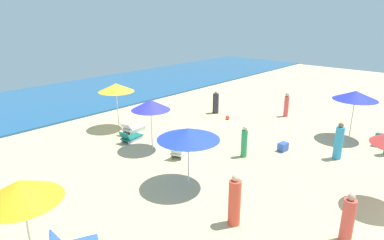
{
  "coord_description": "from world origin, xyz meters",
  "views": [
    {
      "loc": [
        -11.24,
        0.46,
        6.33
      ],
      "look_at": [
        0.45,
        10.95,
        1.24
      ],
      "focal_mm": 31.01,
      "sensor_mm": 36.0,
      "label": 1
    }
  ],
  "objects_px": {
    "lounge_chair_5_0": "(131,137)",
    "beachgoer_6": "(235,202)",
    "beachgoer_3": "(216,103)",
    "umbrella_2": "(188,134)",
    "umbrella_1": "(21,190)",
    "beachgoer_2": "(244,142)",
    "beach_ball_1": "(227,117)",
    "umbrella_0": "(356,95)",
    "beachgoer_0": "(286,105)",
    "cooler_box_0": "(283,147)",
    "beachgoer_4": "(348,220)",
    "lounge_chair_0_0": "(382,138)",
    "umbrella_4": "(116,88)",
    "lounge_chair_5_1": "(180,151)",
    "lounge_chair_4_0": "(133,128)",
    "beachgoer_1": "(339,142)",
    "umbrella_5": "(151,105)"
  },
  "relations": [
    {
      "from": "lounge_chair_5_0",
      "to": "beachgoer_6",
      "type": "height_order",
      "value": "beachgoer_6"
    },
    {
      "from": "beachgoer_3",
      "to": "umbrella_2",
      "type": "bearing_deg",
      "value": 95.81
    },
    {
      "from": "umbrella_1",
      "to": "umbrella_2",
      "type": "bearing_deg",
      "value": 3.87
    },
    {
      "from": "beachgoer_2",
      "to": "beach_ball_1",
      "type": "bearing_deg",
      "value": -11.95
    },
    {
      "from": "umbrella_0",
      "to": "beach_ball_1",
      "type": "relative_size",
      "value": 10.0
    },
    {
      "from": "beachgoer_0",
      "to": "cooler_box_0",
      "type": "height_order",
      "value": "beachgoer_0"
    },
    {
      "from": "beachgoer_3",
      "to": "beach_ball_1",
      "type": "relative_size",
      "value": 5.87
    },
    {
      "from": "beachgoer_4",
      "to": "lounge_chair_0_0",
      "type": "bearing_deg",
      "value": -127.46
    },
    {
      "from": "umbrella_4",
      "to": "lounge_chair_5_0",
      "type": "height_order",
      "value": "umbrella_4"
    },
    {
      "from": "beachgoer_3",
      "to": "beachgoer_6",
      "type": "bearing_deg",
      "value": 104.57
    },
    {
      "from": "lounge_chair_5_0",
      "to": "lounge_chair_5_1",
      "type": "height_order",
      "value": "lounge_chair_5_1"
    },
    {
      "from": "umbrella_0",
      "to": "umbrella_4",
      "type": "relative_size",
      "value": 0.98
    },
    {
      "from": "umbrella_2",
      "to": "lounge_chair_5_0",
      "type": "distance_m",
      "value": 5.8
    },
    {
      "from": "beachgoer_3",
      "to": "beachgoer_6",
      "type": "relative_size",
      "value": 0.88
    },
    {
      "from": "lounge_chair_4_0",
      "to": "beachgoer_1",
      "type": "bearing_deg",
      "value": -165.82
    },
    {
      "from": "lounge_chair_5_0",
      "to": "beachgoer_0",
      "type": "bearing_deg",
      "value": -120.74
    },
    {
      "from": "lounge_chair_5_1",
      "to": "beachgoer_2",
      "type": "distance_m",
      "value": 2.98
    },
    {
      "from": "umbrella_5",
      "to": "beachgoer_2",
      "type": "height_order",
      "value": "umbrella_5"
    },
    {
      "from": "beachgoer_6",
      "to": "beachgoer_3",
      "type": "bearing_deg",
      "value": -173.33
    },
    {
      "from": "lounge_chair_5_0",
      "to": "beachgoer_1",
      "type": "relative_size",
      "value": 0.75
    },
    {
      "from": "lounge_chair_0_0",
      "to": "lounge_chair_5_1",
      "type": "bearing_deg",
      "value": 41.97
    },
    {
      "from": "lounge_chair_4_0",
      "to": "beachgoer_6",
      "type": "height_order",
      "value": "beachgoer_6"
    },
    {
      "from": "lounge_chair_5_1",
      "to": "beachgoer_6",
      "type": "relative_size",
      "value": 0.86
    },
    {
      "from": "umbrella_5",
      "to": "beachgoer_1",
      "type": "height_order",
      "value": "umbrella_5"
    },
    {
      "from": "umbrella_0",
      "to": "beachgoer_1",
      "type": "xyz_separation_m",
      "value": [
        -3.05,
        -0.42,
        -1.53
      ]
    },
    {
      "from": "umbrella_1",
      "to": "beachgoer_6",
      "type": "relative_size",
      "value": 1.62
    },
    {
      "from": "lounge_chair_5_1",
      "to": "beach_ball_1",
      "type": "distance_m",
      "value": 6.15
    },
    {
      "from": "umbrella_0",
      "to": "cooler_box_0",
      "type": "height_order",
      "value": "umbrella_0"
    },
    {
      "from": "lounge_chair_0_0",
      "to": "umbrella_2",
      "type": "height_order",
      "value": "umbrella_2"
    },
    {
      "from": "beachgoer_2",
      "to": "beachgoer_6",
      "type": "bearing_deg",
      "value": 154.47
    },
    {
      "from": "umbrella_4",
      "to": "beachgoer_0",
      "type": "relative_size",
      "value": 1.68
    },
    {
      "from": "beachgoer_0",
      "to": "beachgoer_6",
      "type": "bearing_deg",
      "value": 131.3
    },
    {
      "from": "umbrella_0",
      "to": "beachgoer_1",
      "type": "bearing_deg",
      "value": -172.17
    },
    {
      "from": "umbrella_2",
      "to": "beachgoer_1",
      "type": "xyz_separation_m",
      "value": [
        6.31,
        -3.36,
        -1.31
      ]
    },
    {
      "from": "umbrella_1",
      "to": "lounge_chair_5_0",
      "type": "height_order",
      "value": "umbrella_1"
    },
    {
      "from": "cooler_box_0",
      "to": "umbrella_0",
      "type": "bearing_deg",
      "value": 161.1
    },
    {
      "from": "lounge_chair_5_1",
      "to": "beach_ball_1",
      "type": "xyz_separation_m",
      "value": [
        5.94,
        1.61,
        -0.11
      ]
    },
    {
      "from": "lounge_chair_4_0",
      "to": "beachgoer_0",
      "type": "xyz_separation_m",
      "value": [
        8.46,
        -4.85,
        0.47
      ]
    },
    {
      "from": "umbrella_2",
      "to": "beachgoer_2",
      "type": "relative_size",
      "value": 1.56
    },
    {
      "from": "lounge_chair_5_1",
      "to": "beach_ball_1",
      "type": "height_order",
      "value": "lounge_chair_5_1"
    },
    {
      "from": "lounge_chair_5_0",
      "to": "beachgoer_0",
      "type": "xyz_separation_m",
      "value": [
        9.36,
        -3.92,
        0.53
      ]
    },
    {
      "from": "lounge_chair_5_1",
      "to": "beachgoer_3",
      "type": "xyz_separation_m",
      "value": [
        6.53,
        3.02,
        0.45
      ]
    },
    {
      "from": "umbrella_5",
      "to": "beachgoer_3",
      "type": "bearing_deg",
      "value": 12.0
    },
    {
      "from": "umbrella_2",
      "to": "beachgoer_4",
      "type": "relative_size",
      "value": 1.5
    },
    {
      "from": "beachgoer_1",
      "to": "beachgoer_3",
      "type": "height_order",
      "value": "beachgoer_1"
    },
    {
      "from": "beachgoer_2",
      "to": "cooler_box_0",
      "type": "relative_size",
      "value": 3.19
    },
    {
      "from": "umbrella_2",
      "to": "lounge_chair_5_0",
      "type": "height_order",
      "value": "umbrella_2"
    },
    {
      "from": "umbrella_4",
      "to": "umbrella_5",
      "type": "xyz_separation_m",
      "value": [
        -0.76,
        -3.74,
        -0.16
      ]
    },
    {
      "from": "beachgoer_1",
      "to": "beachgoer_2",
      "type": "height_order",
      "value": "beachgoer_1"
    },
    {
      "from": "umbrella_2",
      "to": "beachgoer_6",
      "type": "relative_size",
      "value": 1.36
    }
  ]
}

